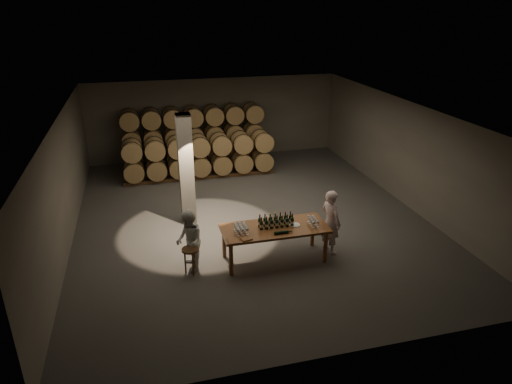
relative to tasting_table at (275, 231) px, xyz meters
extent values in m
plane|color=#53504E|center=(0.00, 2.50, -0.80)|extent=(12.00, 12.00, 0.00)
plane|color=#605E59|center=(0.00, 2.50, 2.40)|extent=(12.00, 12.00, 0.00)
plane|color=#666157|center=(0.00, 8.50, 0.80)|extent=(10.00, 0.00, 10.00)
plane|color=#666157|center=(0.00, -3.50, 0.80)|extent=(10.00, 0.00, 10.00)
plane|color=#666157|center=(-5.00, 2.50, 0.80)|extent=(0.00, 12.00, 12.00)
plane|color=#666157|center=(5.00, 2.50, 0.80)|extent=(0.00, 12.00, 12.00)
cube|color=slate|center=(-1.80, 2.70, 0.80)|extent=(0.40, 0.40, 3.20)
cylinder|color=brown|center=(-1.18, -0.43, -0.38)|extent=(0.10, 0.10, 0.84)
cylinder|color=brown|center=(1.18, -0.43, -0.38)|extent=(0.10, 0.10, 0.84)
cylinder|color=brown|center=(-1.18, 0.43, -0.38)|extent=(0.10, 0.10, 0.84)
cylinder|color=brown|center=(1.18, 0.43, -0.38)|extent=(0.10, 0.10, 0.84)
cube|color=brown|center=(0.00, 0.00, 0.07)|extent=(2.60, 1.10, 0.06)
cube|color=#51361B|center=(-0.96, 7.40, -0.74)|extent=(5.48, 0.10, 0.12)
cube|color=#51361B|center=(-0.96, 8.00, -0.74)|extent=(5.48, 0.10, 0.12)
cylinder|color=#A07748|center=(-3.30, 7.70, -0.33)|extent=(0.70, 0.95, 0.70)
cylinder|color=black|center=(-3.30, 7.44, -0.33)|extent=(0.73, 0.04, 0.73)
cylinder|color=black|center=(-3.30, 7.96, -0.33)|extent=(0.73, 0.04, 0.73)
cylinder|color=#A07748|center=(-2.52, 7.70, -0.33)|extent=(0.70, 0.95, 0.70)
cylinder|color=black|center=(-2.52, 7.44, -0.33)|extent=(0.73, 0.04, 0.73)
cylinder|color=black|center=(-2.52, 7.96, -0.33)|extent=(0.73, 0.04, 0.73)
cylinder|color=#A07748|center=(-1.74, 7.70, -0.33)|extent=(0.70, 0.95, 0.70)
cylinder|color=black|center=(-1.74, 7.44, -0.33)|extent=(0.73, 0.04, 0.73)
cylinder|color=black|center=(-1.74, 7.96, -0.33)|extent=(0.73, 0.04, 0.73)
cylinder|color=#A07748|center=(-0.96, 7.70, -0.33)|extent=(0.70, 0.95, 0.70)
cylinder|color=black|center=(-0.96, 7.44, -0.33)|extent=(0.73, 0.04, 0.73)
cylinder|color=black|center=(-0.96, 7.96, -0.33)|extent=(0.73, 0.04, 0.73)
cylinder|color=#A07748|center=(-0.18, 7.70, -0.33)|extent=(0.70, 0.95, 0.70)
cylinder|color=black|center=(-0.18, 7.44, -0.33)|extent=(0.73, 0.04, 0.73)
cylinder|color=black|center=(-0.18, 7.96, -0.33)|extent=(0.73, 0.04, 0.73)
cylinder|color=#A07748|center=(0.60, 7.70, -0.33)|extent=(0.70, 0.95, 0.70)
cylinder|color=black|center=(0.60, 7.44, -0.33)|extent=(0.73, 0.04, 0.73)
cylinder|color=black|center=(0.60, 7.96, -0.33)|extent=(0.73, 0.04, 0.73)
cylinder|color=#A07748|center=(1.38, 7.70, -0.33)|extent=(0.70, 0.95, 0.70)
cylinder|color=black|center=(1.38, 7.44, -0.33)|extent=(0.73, 0.04, 0.73)
cylinder|color=black|center=(1.38, 7.96, -0.33)|extent=(0.73, 0.04, 0.73)
cylinder|color=#A07748|center=(-3.30, 7.70, 0.41)|extent=(0.70, 0.95, 0.70)
cylinder|color=black|center=(-3.30, 7.44, 0.41)|extent=(0.73, 0.04, 0.73)
cylinder|color=black|center=(-3.30, 7.96, 0.41)|extent=(0.73, 0.04, 0.73)
cylinder|color=#A07748|center=(-2.52, 7.70, 0.41)|extent=(0.70, 0.95, 0.70)
cylinder|color=black|center=(-2.52, 7.44, 0.41)|extent=(0.73, 0.04, 0.73)
cylinder|color=black|center=(-2.52, 7.96, 0.41)|extent=(0.73, 0.04, 0.73)
cylinder|color=#A07748|center=(-1.74, 7.70, 0.41)|extent=(0.70, 0.95, 0.70)
cylinder|color=black|center=(-1.74, 7.44, 0.41)|extent=(0.73, 0.04, 0.73)
cylinder|color=black|center=(-1.74, 7.96, 0.41)|extent=(0.73, 0.04, 0.73)
cylinder|color=#A07748|center=(-0.96, 7.70, 0.41)|extent=(0.70, 0.95, 0.70)
cylinder|color=black|center=(-0.96, 7.44, 0.41)|extent=(0.73, 0.04, 0.73)
cylinder|color=black|center=(-0.96, 7.96, 0.41)|extent=(0.73, 0.04, 0.73)
cylinder|color=#A07748|center=(-0.18, 7.70, 0.41)|extent=(0.70, 0.95, 0.70)
cylinder|color=black|center=(-0.18, 7.44, 0.41)|extent=(0.73, 0.04, 0.73)
cylinder|color=black|center=(-0.18, 7.96, 0.41)|extent=(0.73, 0.04, 0.73)
cylinder|color=#A07748|center=(0.60, 7.70, 0.41)|extent=(0.70, 0.95, 0.70)
cylinder|color=black|center=(0.60, 7.44, 0.41)|extent=(0.73, 0.04, 0.73)
cylinder|color=black|center=(0.60, 7.96, 0.41)|extent=(0.73, 0.04, 0.73)
cylinder|color=#A07748|center=(1.38, 7.70, 0.41)|extent=(0.70, 0.95, 0.70)
cylinder|color=black|center=(1.38, 7.44, 0.41)|extent=(0.73, 0.04, 0.73)
cylinder|color=black|center=(1.38, 7.96, 0.41)|extent=(0.73, 0.04, 0.73)
cylinder|color=#A07748|center=(-3.30, 7.70, 1.15)|extent=(0.70, 0.95, 0.70)
cylinder|color=black|center=(-3.30, 7.44, 1.15)|extent=(0.73, 0.04, 0.73)
cylinder|color=black|center=(-3.30, 7.96, 1.15)|extent=(0.73, 0.04, 0.73)
cylinder|color=#A07748|center=(-2.52, 7.70, 1.15)|extent=(0.70, 0.95, 0.70)
cylinder|color=black|center=(-2.52, 7.44, 1.15)|extent=(0.73, 0.04, 0.73)
cylinder|color=black|center=(-2.52, 7.96, 1.15)|extent=(0.73, 0.04, 0.73)
cylinder|color=#A07748|center=(-1.74, 7.70, 1.15)|extent=(0.70, 0.95, 0.70)
cylinder|color=black|center=(-1.74, 7.44, 1.15)|extent=(0.73, 0.04, 0.73)
cylinder|color=black|center=(-1.74, 7.96, 1.15)|extent=(0.73, 0.04, 0.73)
cylinder|color=#A07748|center=(-0.96, 7.70, 1.15)|extent=(0.70, 0.95, 0.70)
cylinder|color=black|center=(-0.96, 7.44, 1.15)|extent=(0.73, 0.04, 0.73)
cylinder|color=black|center=(-0.96, 7.96, 1.15)|extent=(0.73, 0.04, 0.73)
cylinder|color=#A07748|center=(-0.18, 7.70, 1.15)|extent=(0.70, 0.95, 0.70)
cylinder|color=black|center=(-0.18, 7.44, 1.15)|extent=(0.73, 0.04, 0.73)
cylinder|color=black|center=(-0.18, 7.96, 1.15)|extent=(0.73, 0.04, 0.73)
cylinder|color=#A07748|center=(0.60, 7.70, 1.15)|extent=(0.70, 0.95, 0.70)
cylinder|color=black|center=(0.60, 7.44, 1.15)|extent=(0.73, 0.04, 0.73)
cylinder|color=black|center=(0.60, 7.96, 1.15)|extent=(0.73, 0.04, 0.73)
cylinder|color=#A07748|center=(1.38, 7.70, 1.15)|extent=(0.70, 0.95, 0.70)
cylinder|color=black|center=(1.38, 7.44, 1.15)|extent=(0.73, 0.04, 0.73)
cylinder|color=black|center=(1.38, 7.96, 1.15)|extent=(0.73, 0.04, 0.73)
cube|color=#51361B|center=(-0.96, 6.00, -0.74)|extent=(5.48, 0.10, 0.12)
cube|color=#51361B|center=(-0.96, 6.60, -0.74)|extent=(5.48, 0.10, 0.12)
cylinder|color=#A07748|center=(-3.30, 6.30, -0.33)|extent=(0.70, 0.95, 0.70)
cylinder|color=black|center=(-3.30, 6.04, -0.33)|extent=(0.73, 0.04, 0.73)
cylinder|color=black|center=(-3.30, 6.56, -0.33)|extent=(0.73, 0.04, 0.73)
cylinder|color=#A07748|center=(-2.52, 6.30, -0.33)|extent=(0.70, 0.95, 0.70)
cylinder|color=black|center=(-2.52, 6.04, -0.33)|extent=(0.73, 0.04, 0.73)
cylinder|color=black|center=(-2.52, 6.56, -0.33)|extent=(0.73, 0.04, 0.73)
cylinder|color=#A07748|center=(-1.74, 6.30, -0.33)|extent=(0.70, 0.95, 0.70)
cylinder|color=black|center=(-1.74, 6.04, -0.33)|extent=(0.73, 0.04, 0.73)
cylinder|color=black|center=(-1.74, 6.56, -0.33)|extent=(0.73, 0.04, 0.73)
cylinder|color=#A07748|center=(-0.96, 6.30, -0.33)|extent=(0.70, 0.95, 0.70)
cylinder|color=black|center=(-0.96, 6.04, -0.33)|extent=(0.73, 0.04, 0.73)
cylinder|color=black|center=(-0.96, 6.56, -0.33)|extent=(0.73, 0.04, 0.73)
cylinder|color=#A07748|center=(-0.18, 6.30, -0.33)|extent=(0.70, 0.95, 0.70)
cylinder|color=black|center=(-0.18, 6.04, -0.33)|extent=(0.73, 0.04, 0.73)
cylinder|color=black|center=(-0.18, 6.56, -0.33)|extent=(0.73, 0.04, 0.73)
cylinder|color=#A07748|center=(0.60, 6.30, -0.33)|extent=(0.70, 0.95, 0.70)
cylinder|color=black|center=(0.60, 6.04, -0.33)|extent=(0.73, 0.04, 0.73)
cylinder|color=black|center=(0.60, 6.56, -0.33)|extent=(0.73, 0.04, 0.73)
cylinder|color=#A07748|center=(1.38, 6.30, -0.33)|extent=(0.70, 0.95, 0.70)
cylinder|color=black|center=(1.38, 6.04, -0.33)|extent=(0.73, 0.04, 0.73)
cylinder|color=black|center=(1.38, 6.56, -0.33)|extent=(0.73, 0.04, 0.73)
cylinder|color=#A07748|center=(-3.30, 6.30, 0.41)|extent=(0.70, 0.95, 0.70)
cylinder|color=black|center=(-3.30, 6.04, 0.41)|extent=(0.73, 0.04, 0.73)
cylinder|color=black|center=(-3.30, 6.56, 0.41)|extent=(0.73, 0.04, 0.73)
cylinder|color=#A07748|center=(-2.52, 6.30, 0.41)|extent=(0.70, 0.95, 0.70)
cylinder|color=black|center=(-2.52, 6.04, 0.41)|extent=(0.73, 0.04, 0.73)
cylinder|color=black|center=(-2.52, 6.56, 0.41)|extent=(0.73, 0.04, 0.73)
cylinder|color=#A07748|center=(-1.74, 6.30, 0.41)|extent=(0.70, 0.95, 0.70)
cylinder|color=black|center=(-1.74, 6.04, 0.41)|extent=(0.73, 0.04, 0.73)
cylinder|color=black|center=(-1.74, 6.56, 0.41)|extent=(0.73, 0.04, 0.73)
cylinder|color=#A07748|center=(-0.96, 6.30, 0.41)|extent=(0.70, 0.95, 0.70)
cylinder|color=black|center=(-0.96, 6.04, 0.41)|extent=(0.73, 0.04, 0.73)
cylinder|color=black|center=(-0.96, 6.56, 0.41)|extent=(0.73, 0.04, 0.73)
cylinder|color=#A07748|center=(-0.18, 6.30, 0.41)|extent=(0.70, 0.95, 0.70)
cylinder|color=black|center=(-0.18, 6.04, 0.41)|extent=(0.73, 0.04, 0.73)
cylinder|color=black|center=(-0.18, 6.56, 0.41)|extent=(0.73, 0.04, 0.73)
cylinder|color=#A07748|center=(0.60, 6.30, 0.41)|extent=(0.70, 0.95, 0.70)
cylinder|color=black|center=(0.60, 6.04, 0.41)|extent=(0.73, 0.04, 0.73)
cylinder|color=black|center=(0.60, 6.56, 0.41)|extent=(0.73, 0.04, 0.73)
cylinder|color=#A07748|center=(1.38, 6.30, 0.41)|extent=(0.70, 0.95, 0.70)
cylinder|color=black|center=(1.38, 6.04, 0.41)|extent=(0.73, 0.04, 0.73)
cylinder|color=black|center=(1.38, 6.56, 0.41)|extent=(0.73, 0.04, 0.73)
cylinder|color=black|center=(-0.34, -0.03, 0.21)|extent=(0.08, 0.08, 0.22)
cylinder|color=silver|center=(-0.34, -0.03, 0.20)|extent=(0.08, 0.08, 0.07)
cylinder|color=black|center=(-0.34, -0.03, 0.37)|extent=(0.03, 0.03, 0.09)
cylinder|color=yellow|center=(-0.34, -0.03, 0.42)|extent=(0.03, 0.03, 0.03)
cylinder|color=black|center=(-0.34, 0.12, 0.21)|extent=(0.08, 0.08, 0.22)
cylinder|color=silver|center=(-0.34, 0.12, 0.20)|extent=(0.08, 0.08, 0.07)
cylinder|color=black|center=(-0.34, 0.12, 0.37)|extent=(0.03, 0.03, 0.09)
cylinder|color=maroon|center=(-0.34, 0.12, 0.42)|extent=(0.03, 0.03, 0.03)
cylinder|color=black|center=(-0.21, -0.03, 0.21)|extent=(0.08, 0.08, 0.22)
cylinder|color=silver|center=(-0.21, -0.03, 0.20)|extent=(0.08, 0.08, 0.07)
cylinder|color=black|center=(-0.21, -0.03, 0.37)|extent=(0.03, 0.03, 0.09)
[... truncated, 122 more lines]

